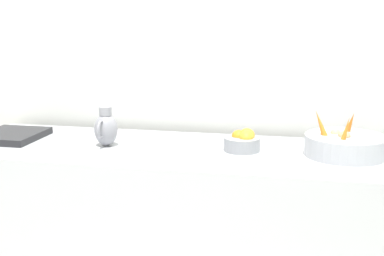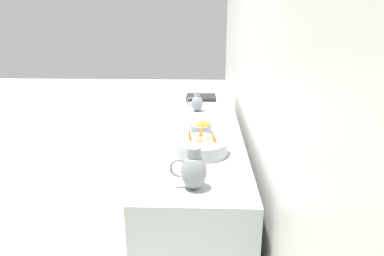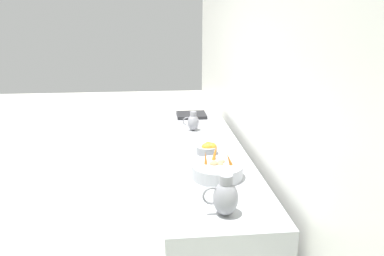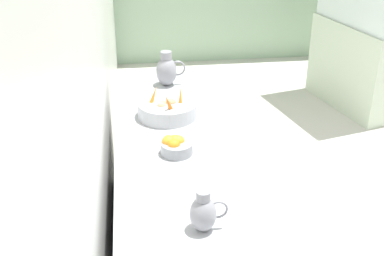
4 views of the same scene
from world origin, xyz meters
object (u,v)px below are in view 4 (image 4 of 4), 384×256
at_px(vegetable_colander, 168,109).
at_px(metal_pitcher_short, 204,213).
at_px(orange_bowl, 175,146).
at_px(metal_pitcher_tall, 167,70).

bearing_deg(vegetable_colander, metal_pitcher_short, -87.14).
bearing_deg(orange_bowl, metal_pitcher_short, -85.38).
xyz_separation_m(orange_bowl, metal_pitcher_tall, (0.04, 1.01, 0.07)).
distance_m(vegetable_colander, orange_bowl, 0.48).
bearing_deg(metal_pitcher_short, orange_bowl, 94.62).
bearing_deg(metal_pitcher_short, metal_pitcher_tall, 90.60).
height_order(vegetable_colander, metal_pitcher_tall, metal_pitcher_tall).
distance_m(orange_bowl, metal_pitcher_short, 0.69).
xyz_separation_m(metal_pitcher_tall, metal_pitcher_short, (0.02, -1.69, -0.02)).
relative_size(vegetable_colander, metal_pitcher_short, 1.90).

